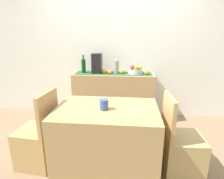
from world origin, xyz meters
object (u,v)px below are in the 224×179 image
object	(u,v)px
ceramic_vase	(116,67)
fruit_bowl	(135,71)
chair_near_window	(38,144)
chair_by_corner	(181,152)
coffee_maker	(97,63)
dining_table	(107,139)
wine_bottle	(84,66)
sideboard_console	(113,96)
coffee_cup	(104,105)

from	to	relation	value
ceramic_vase	fruit_bowl	bearing A→B (deg)	0.00
chair_near_window	chair_by_corner	bearing A→B (deg)	0.02
coffee_maker	dining_table	world-z (taller)	coffee_maker
dining_table	ceramic_vase	bearing A→B (deg)	90.19
wine_bottle	dining_table	world-z (taller)	wine_bottle
sideboard_console	ceramic_vase	xyz separation A→B (m)	(0.05, 0.00, 0.53)
wine_bottle	coffee_cup	distance (m)	1.50
coffee_cup	chair_near_window	world-z (taller)	chair_near_window
wine_bottle	fruit_bowl	bearing A→B (deg)	0.00
dining_table	coffee_cup	size ratio (longest dim) A/B	9.83
coffee_maker	coffee_cup	bearing A→B (deg)	-77.23
coffee_maker	sideboard_console	bearing A→B (deg)	0.00
fruit_bowl	coffee_cup	world-z (taller)	fruit_bowl
fruit_bowl	coffee_cup	size ratio (longest dim) A/B	2.21
coffee_cup	chair_by_corner	distance (m)	0.98
ceramic_vase	dining_table	size ratio (longest dim) A/B	0.21
wine_bottle	chair_near_window	distance (m)	1.54
ceramic_vase	dining_table	world-z (taller)	ceramic_vase
fruit_bowl	coffee_cup	bearing A→B (deg)	-103.77
fruit_bowl	coffee_maker	size ratio (longest dim) A/B	0.72
ceramic_vase	coffee_cup	bearing A→B (deg)	-90.75
coffee_maker	ceramic_vase	bearing A→B (deg)	0.00
sideboard_console	chair_by_corner	world-z (taller)	chair_by_corner
chair_near_window	coffee_maker	bearing A→B (deg)	71.07
wine_bottle	coffee_maker	world-z (taller)	coffee_maker
sideboard_console	coffee_maker	distance (m)	0.65
ceramic_vase	wine_bottle	bearing A→B (deg)	180.00
coffee_cup	chair_by_corner	size ratio (longest dim) A/B	0.12
sideboard_console	wine_bottle	xyz separation A→B (m)	(-0.52, 0.00, 0.54)
chair_by_corner	chair_near_window	bearing A→B (deg)	-179.98
sideboard_console	wine_bottle	bearing A→B (deg)	180.00
chair_by_corner	coffee_cup	bearing A→B (deg)	-177.69
sideboard_console	chair_by_corner	bearing A→B (deg)	-57.76
wine_bottle	chair_near_window	bearing A→B (deg)	-99.64
sideboard_console	dining_table	bearing A→B (deg)	-87.79
wine_bottle	sideboard_console	bearing A→B (deg)	0.00
fruit_bowl	wine_bottle	size ratio (longest dim) A/B	0.78
coffee_cup	coffee_maker	bearing A→B (deg)	102.77
sideboard_console	wine_bottle	size ratio (longest dim) A/B	4.48
chair_near_window	dining_table	bearing A→B (deg)	0.11
fruit_bowl	chair_by_corner	bearing A→B (deg)	-70.31
sideboard_console	coffee_cup	world-z (taller)	coffee_cup
fruit_bowl	wine_bottle	world-z (taller)	wine_bottle
coffee_maker	chair_by_corner	distance (m)	1.92
fruit_bowl	wine_bottle	xyz separation A→B (m)	(-0.89, 0.00, 0.08)
sideboard_console	wine_bottle	distance (m)	0.75
ceramic_vase	chair_by_corner	xyz separation A→B (m)	(0.81, -1.36, -0.67)
wine_bottle	ceramic_vase	distance (m)	0.57
fruit_bowl	chair_by_corner	world-z (taller)	fruit_bowl
wine_bottle	coffee_cup	bearing A→B (deg)	-68.42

